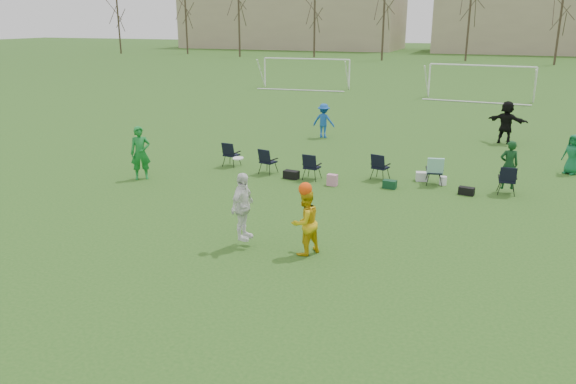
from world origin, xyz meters
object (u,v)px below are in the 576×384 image
at_px(fielder_green_far, 573,154).
at_px(center_contest, 275,214).
at_px(fielder_black, 506,122).
at_px(fielder_green_near, 140,153).
at_px(fielder_blue, 324,121).
at_px(goal_mid, 481,72).
at_px(goal_left, 306,65).

height_order(fielder_green_far, center_contest, center_contest).
relative_size(fielder_green_far, fielder_black, 0.76).
bearing_deg(fielder_green_near, fielder_blue, 32.79).
bearing_deg(fielder_green_far, fielder_blue, -158.59).
height_order(fielder_black, goal_mid, goal_mid).
bearing_deg(fielder_green_far, goal_mid, 139.65).
xyz_separation_m(fielder_green_near, center_contest, (7.07, -4.35, -0.00)).
relative_size(fielder_blue, goal_mid, 0.23).
distance_m(fielder_green_far, goal_mid, 20.71).
relative_size(fielder_green_near, fielder_blue, 1.16).
xyz_separation_m(fielder_green_near, fielder_black, (12.21, 11.33, 0.03)).
xyz_separation_m(fielder_black, goal_left, (-16.01, 17.33, 0.93)).
bearing_deg(center_contest, fielder_blue, 102.96).
relative_size(fielder_black, goal_mid, 0.27).
height_order(fielder_green_near, fielder_black, fielder_black).
bearing_deg(center_contest, goal_mid, 84.24).
bearing_deg(center_contest, fielder_green_near, 148.41).
bearing_deg(fielder_blue, fielder_green_far, 163.95).
distance_m(fielder_green_near, goal_left, 28.92).
xyz_separation_m(center_contest, goal_mid, (3.13, 31.00, 0.96)).
height_order(fielder_green_far, goal_left, goal_left).
bearing_deg(fielder_green_near, goal_left, 62.53).
height_order(goal_left, goal_mid, same).
height_order(fielder_blue, center_contest, center_contest).
height_order(fielder_green_far, fielder_black, fielder_black).
relative_size(fielder_blue, fielder_green_far, 1.11).
bearing_deg(fielder_green_near, goal_mid, 34.04).
relative_size(fielder_black, goal_left, 0.27).
bearing_deg(fielder_blue, fielder_black, -167.86).
distance_m(fielder_green_near, center_contest, 8.30).
bearing_deg(fielder_green_near, center_contest, -66.62).
xyz_separation_m(fielder_blue, goal_left, (-7.68, 19.14, 1.09)).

